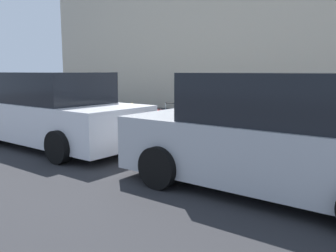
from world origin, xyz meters
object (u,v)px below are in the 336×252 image
suitcase_maroon_4 (203,128)px  suitcase_navy_2 (238,131)px  parked_car_white_1 (56,112)px  suitcase_red_0 (283,139)px  bollard_post (112,117)px  suitcase_teal_6 (172,125)px  parked_car_silver_0 (273,138)px  suitcase_black_5 (187,126)px  suitcase_olive_3 (221,128)px  suitcase_red_7 (154,122)px  suitcase_silver_1 (259,137)px  fire_hydrant (132,117)px

suitcase_maroon_4 → suitcase_navy_2: bearing=176.4°
suitcase_navy_2 → parked_car_white_1: parked_car_white_1 is taller
suitcase_red_0 → suitcase_navy_2: (0.97, 0.05, 0.07)m
suitcase_maroon_4 → bollard_post: bearing=2.6°
suitcase_navy_2 → bollard_post: size_ratio=1.08×
suitcase_teal_6 → suitcase_navy_2: bearing=177.1°
bollard_post → parked_car_silver_0: parked_car_silver_0 is taller
suitcase_black_5 → parked_car_white_1: 3.08m
suitcase_red_0 → suitcase_black_5: suitcase_black_5 is taller
suitcase_navy_2 → suitcase_olive_3: 0.48m
suitcase_navy_2 → suitcase_red_7: size_ratio=1.08×
suitcase_teal_6 → parked_car_white_1: parked_car_white_1 is taller
suitcase_navy_2 → suitcase_red_7: 2.36m
suitcase_silver_1 → suitcase_black_5: bearing=-1.3°
fire_hydrant → parked_car_silver_0: bearing=157.0°
suitcase_silver_1 → suitcase_red_7: (2.85, -0.05, 0.05)m
suitcase_olive_3 → bollard_post: (3.28, 0.17, -0.00)m
suitcase_navy_2 → suitcase_maroon_4: size_ratio=0.85×
suitcase_silver_1 → parked_car_white_1: 4.62m
suitcase_navy_2 → suitcase_maroon_4: (0.91, -0.06, -0.04)m
suitcase_silver_1 → suitcase_black_5: suitcase_black_5 is taller
suitcase_red_0 → fire_hydrant: size_ratio=1.05×
suitcase_red_0 → parked_car_silver_0: bearing=105.6°
suitcase_silver_1 → suitcase_maroon_4: suitcase_maroon_4 is taller
suitcase_silver_1 → suitcase_maroon_4: size_ratio=0.84×
suitcase_olive_3 → suitcase_silver_1: bearing=175.3°
suitcase_maroon_4 → suitcase_red_7: size_ratio=1.28×
suitcase_teal_6 → suitcase_red_7: (0.53, 0.02, 0.02)m
suitcase_teal_6 → parked_car_white_1: bearing=47.0°
suitcase_red_0 → bollard_post: bearing=1.4°
suitcase_silver_1 → suitcase_red_0: bearing=-176.6°
suitcase_silver_1 → suitcase_navy_2: suitcase_navy_2 is taller
suitcase_silver_1 → suitcase_olive_3: suitcase_olive_3 is taller
suitcase_teal_6 → bollard_post: bearing=4.8°
suitcase_navy_2 → fire_hydrant: fire_hydrant is taller
suitcase_olive_3 → fire_hydrant: bearing=0.4°
fire_hydrant → suitcase_teal_6: bearing=-179.5°
suitcase_red_7 → suitcase_silver_1: bearing=179.0°
fire_hydrant → parked_car_white_1: 2.07m
suitcase_maroon_4 → parked_car_silver_0: 3.14m
suitcase_maroon_4 → fire_hydrant: 2.25m
suitcase_teal_6 → parked_car_silver_0: 3.92m
suitcase_olive_3 → parked_car_white_1: bearing=31.8°
suitcase_black_5 → suitcase_red_7: 1.02m
fire_hydrant → suitcase_olive_3: bearing=-179.6°
suitcase_silver_1 → bollard_post: (4.24, 0.09, 0.08)m
suitcase_silver_1 → suitcase_olive_3: 0.96m
suitcase_red_0 → suitcase_olive_3: (1.44, -0.05, 0.07)m
suitcase_red_0 → suitcase_silver_1: (0.48, 0.03, -0.01)m
fire_hydrant → suitcase_red_7: bearing=179.2°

